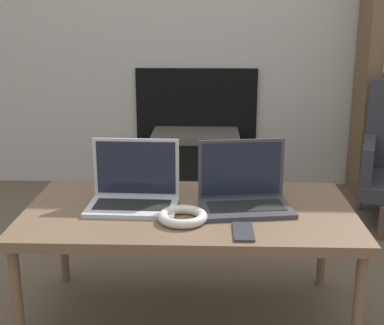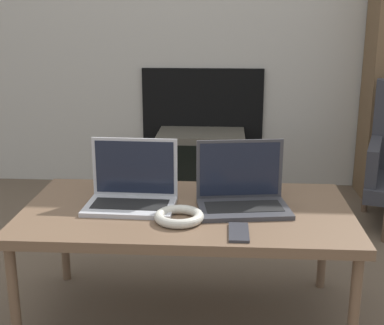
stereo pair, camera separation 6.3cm
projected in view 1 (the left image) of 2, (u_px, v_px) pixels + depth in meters
name	position (u px, v px, depth m)	size (l,w,h in m)	color
table	(189.00, 217.00, 1.96)	(1.20, 0.65, 0.45)	brown
laptop_left	(134.00, 191.00, 1.97)	(0.33, 0.22, 0.24)	#B2B2B7
laptop_right	(244.00, 192.00, 1.96)	(0.35, 0.26, 0.24)	#38383D
headphones	(183.00, 217.00, 1.83)	(0.17, 0.17, 0.03)	beige
phone	(243.00, 232.00, 1.73)	(0.07, 0.15, 0.01)	#333338
tv	(196.00, 163.00, 3.47)	(0.55, 0.37, 0.40)	#4C473D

